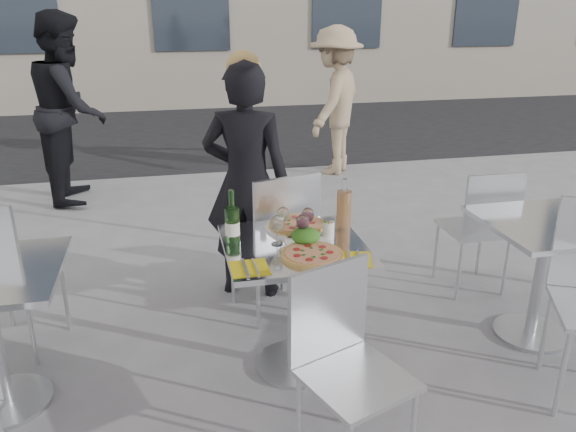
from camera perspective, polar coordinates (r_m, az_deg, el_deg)
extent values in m
plane|color=slate|center=(3.28, 0.58, -14.96)|extent=(80.00, 80.00, 0.00)
cube|color=black|center=(9.32, -8.48, 8.64)|extent=(24.00, 5.00, 0.00)
cylinder|color=#B7BABF|center=(3.27, 0.58, -14.79)|extent=(0.44, 0.44, 0.02)
cylinder|color=#B7BABF|center=(3.08, 0.61, -9.36)|extent=(0.07, 0.07, 0.72)
cube|color=silver|center=(2.92, 0.63, -3.13)|extent=(0.72, 0.72, 0.03)
cylinder|color=#B7BABF|center=(3.34, -26.57, -16.50)|extent=(0.44, 0.44, 0.02)
cylinder|color=#B7BABF|center=(3.84, 23.36, -10.83)|extent=(0.44, 0.44, 0.02)
cylinder|color=#B7BABF|center=(3.68, 24.15, -6.04)|extent=(0.07, 0.07, 0.72)
cube|color=silver|center=(3.54, 25.00, -0.74)|extent=(0.72, 0.72, 0.03)
cylinder|color=silver|center=(3.94, -0.59, -4.44)|extent=(0.03, 0.03, 0.47)
cylinder|color=silver|center=(3.79, -5.64, -5.62)|extent=(0.03, 0.03, 0.47)
cylinder|color=silver|center=(3.65, 2.33, -6.64)|extent=(0.03, 0.03, 0.47)
cylinder|color=silver|center=(3.49, -3.05, -8.05)|extent=(0.03, 0.03, 0.47)
cube|color=silver|center=(3.61, -1.78, -2.62)|extent=(0.55, 0.55, 0.03)
cube|color=silver|center=(3.33, -0.04, 0.07)|extent=(0.43, 0.16, 0.47)
cylinder|color=silver|center=(2.60, 12.56, -20.59)|extent=(0.02, 0.02, 0.44)
cylinder|color=silver|center=(2.62, 1.09, -19.61)|extent=(0.02, 0.02, 0.44)
cylinder|color=silver|center=(2.79, 7.27, -16.92)|extent=(0.02, 0.02, 0.44)
cube|color=silver|center=(2.46, 7.01, -16.18)|extent=(0.53, 0.53, 0.02)
cube|color=silver|center=(2.46, 4.17, -9.53)|extent=(0.39, 0.17, 0.44)
cylinder|color=silver|center=(3.74, -21.72, -7.54)|extent=(0.03, 0.03, 0.47)
cylinder|color=silver|center=(3.93, -26.62, -6.94)|extent=(0.03, 0.03, 0.47)
cylinder|color=silver|center=(3.46, -24.61, -10.38)|extent=(0.03, 0.03, 0.47)
cube|color=silver|center=(3.59, -26.29, -5.10)|extent=(0.56, 0.56, 0.03)
cylinder|color=silver|center=(4.43, 18.88, -2.94)|extent=(0.02, 0.02, 0.44)
cylinder|color=silver|center=(4.27, 14.80, -3.40)|extent=(0.02, 0.02, 0.44)
cylinder|color=silver|center=(4.16, 21.25, -4.81)|extent=(0.02, 0.02, 0.44)
cylinder|color=silver|center=(3.99, 16.98, -5.39)|extent=(0.02, 0.02, 0.44)
cube|color=silver|center=(4.12, 18.33, -1.20)|extent=(0.41, 0.41, 0.02)
cube|color=silver|center=(3.88, 20.17, 0.91)|extent=(0.41, 0.03, 0.44)
cylinder|color=silver|center=(3.10, 26.08, -14.26)|extent=(0.03, 0.03, 0.49)
cylinder|color=silver|center=(3.42, 24.68, -10.57)|extent=(0.03, 0.03, 0.49)
imported|color=black|center=(3.75, -4.24, 3.42)|extent=(0.68, 0.56, 1.60)
imported|color=black|center=(6.12, -21.31, 10.14)|extent=(0.72, 0.92, 1.87)
imported|color=tan|center=(6.71, 4.77, 11.53)|extent=(1.15, 1.26, 1.70)
cylinder|color=tan|center=(2.77, 2.51, -3.96)|extent=(0.31, 0.31, 0.02)
cylinder|color=beige|center=(2.76, 2.51, -3.77)|extent=(0.27, 0.27, 0.00)
cylinder|color=white|center=(3.11, 0.90, -1.12)|extent=(0.35, 0.35, 0.01)
cylinder|color=tan|center=(3.11, 0.90, -0.86)|extent=(0.31, 0.31, 0.02)
cylinder|color=beige|center=(3.10, 0.90, -0.69)|extent=(0.27, 0.27, 0.00)
cylinder|color=white|center=(2.91, 1.80, -2.71)|extent=(0.22, 0.22, 0.01)
ellipsoid|color=#206A1A|center=(2.90, 1.81, -2.00)|extent=(0.15, 0.15, 0.08)
sphere|color=#B21914|center=(2.92, 2.48, -1.61)|extent=(0.03, 0.03, 0.03)
cylinder|color=#285921|center=(2.88, -5.67, -1.05)|extent=(0.07, 0.07, 0.20)
cone|color=#285921|center=(2.85, -5.74, 0.82)|extent=(0.07, 0.07, 0.03)
cylinder|color=#285921|center=(2.83, -5.77, 1.68)|extent=(0.03, 0.03, 0.10)
cylinder|color=silver|center=(2.89, -5.66, -1.23)|extent=(0.07, 0.07, 0.07)
cylinder|color=tan|center=(3.07, 5.68, 0.57)|extent=(0.08, 0.08, 0.22)
cylinder|color=white|center=(3.03, 5.77, 3.05)|extent=(0.03, 0.03, 0.08)
cylinder|color=white|center=(2.98, 4.12, -1.40)|extent=(0.06, 0.06, 0.09)
cylinder|color=silver|center=(2.96, 4.14, -0.45)|extent=(0.06, 0.06, 0.02)
cylinder|color=white|center=(2.91, -1.12, -2.83)|extent=(0.06, 0.06, 0.00)
cylinder|color=white|center=(2.89, -1.13, -2.05)|extent=(0.01, 0.01, 0.09)
ellipsoid|color=white|center=(2.87, -1.14, -0.76)|extent=(0.07, 0.07, 0.08)
ellipsoid|color=beige|center=(2.87, -1.13, -0.94)|extent=(0.05, 0.05, 0.05)
cylinder|color=white|center=(3.03, -0.48, -1.82)|extent=(0.06, 0.06, 0.00)
cylinder|color=white|center=(3.01, -0.49, -1.07)|extent=(0.01, 0.01, 0.09)
ellipsoid|color=white|center=(2.99, -0.49, 0.18)|extent=(0.07, 0.07, 0.08)
ellipsoid|color=beige|center=(2.99, -0.49, 0.00)|extent=(0.05, 0.05, 0.05)
cylinder|color=white|center=(2.93, 1.49, -2.66)|extent=(0.06, 0.06, 0.00)
cylinder|color=white|center=(2.91, 1.49, -1.89)|extent=(0.01, 0.01, 0.09)
ellipsoid|color=white|center=(2.89, 1.51, -0.60)|extent=(0.07, 0.07, 0.08)
ellipsoid|color=#440916|center=(2.89, 1.50, -0.79)|extent=(0.05, 0.05, 0.05)
cylinder|color=white|center=(3.02, 1.99, -1.91)|extent=(0.06, 0.06, 0.00)
cylinder|color=white|center=(3.01, 2.00, -1.15)|extent=(0.01, 0.01, 0.09)
ellipsoid|color=white|center=(2.98, 2.02, 0.10)|extent=(0.07, 0.07, 0.08)
ellipsoid|color=#440916|center=(2.98, 2.02, -0.08)|extent=(0.05, 0.05, 0.05)
cube|color=yellow|center=(2.66, -3.94, -5.28)|extent=(0.18, 0.18, 0.00)
cube|color=#B7BABF|center=(2.65, -4.37, -5.24)|extent=(0.02, 0.20, 0.00)
cube|color=#B7BABF|center=(2.66, -3.30, -5.14)|extent=(0.01, 0.18, 0.00)
cube|color=yellow|center=(2.75, 6.61, -4.37)|extent=(0.22, 0.22, 0.00)
cube|color=#B7BABF|center=(2.75, 6.22, -4.34)|extent=(0.07, 0.20, 0.00)
cube|color=#B7BABF|center=(2.76, 7.21, -4.23)|extent=(0.06, 0.18, 0.00)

